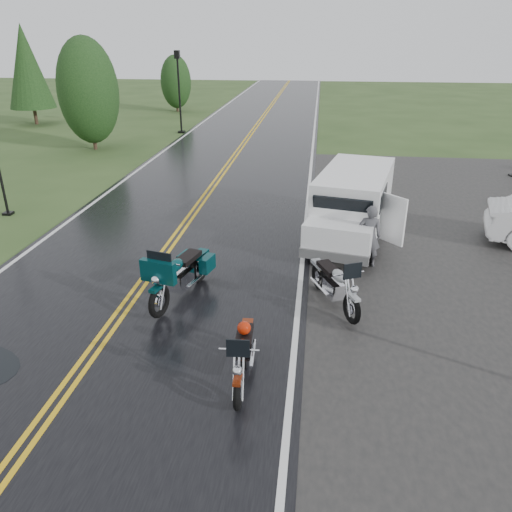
{
  "coord_description": "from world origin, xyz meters",
  "views": [
    {
      "loc": [
        4.05,
        -8.14,
        5.56
      ],
      "look_at": [
        2.8,
        2.0,
        1.0
      ],
      "focal_mm": 35.0,
      "sensor_mm": 36.0,
      "label": 1
    }
  ],
  "objects_px": {
    "motorcycle_red": "(238,379)",
    "motorcycle_silver": "(353,298)",
    "person_at_van": "(369,237)",
    "lamp_post_far_left": "(179,92)",
    "van_white": "(312,221)",
    "motorcycle_teal": "(158,289)"
  },
  "relations": [
    {
      "from": "motorcycle_red",
      "to": "motorcycle_silver",
      "type": "height_order",
      "value": "motorcycle_silver"
    },
    {
      "from": "person_at_van",
      "to": "lamp_post_far_left",
      "type": "height_order",
      "value": "lamp_post_far_left"
    },
    {
      "from": "motorcycle_red",
      "to": "person_at_van",
      "type": "xyz_separation_m",
      "value": [
        2.48,
        5.8,
        0.22
      ]
    },
    {
      "from": "motorcycle_red",
      "to": "lamp_post_far_left",
      "type": "bearing_deg",
      "value": 104.33
    },
    {
      "from": "motorcycle_red",
      "to": "van_white",
      "type": "height_order",
      "value": "van_white"
    },
    {
      "from": "motorcycle_silver",
      "to": "lamp_post_far_left",
      "type": "xyz_separation_m",
      "value": [
        -9.19,
        21.12,
        1.73
      ]
    },
    {
      "from": "motorcycle_silver",
      "to": "person_at_van",
      "type": "xyz_separation_m",
      "value": [
        0.55,
        2.98,
        0.17
      ]
    },
    {
      "from": "motorcycle_red",
      "to": "motorcycle_teal",
      "type": "distance_m",
      "value": 3.31
    },
    {
      "from": "motorcycle_silver",
      "to": "van_white",
      "type": "relative_size",
      "value": 0.43
    },
    {
      "from": "motorcycle_silver",
      "to": "lamp_post_far_left",
      "type": "height_order",
      "value": "lamp_post_far_left"
    },
    {
      "from": "van_white",
      "to": "person_at_van",
      "type": "height_order",
      "value": "van_white"
    },
    {
      "from": "lamp_post_far_left",
      "to": "person_at_van",
      "type": "bearing_deg",
      "value": -61.77
    },
    {
      "from": "motorcycle_red",
      "to": "motorcycle_silver",
      "type": "distance_m",
      "value": 3.41
    },
    {
      "from": "motorcycle_red",
      "to": "van_white",
      "type": "xyz_separation_m",
      "value": [
        1.02,
        6.34,
        0.4
      ]
    },
    {
      "from": "motorcycle_teal",
      "to": "person_at_van",
      "type": "bearing_deg",
      "value": 49.77
    },
    {
      "from": "motorcycle_red",
      "to": "motorcycle_teal",
      "type": "relative_size",
      "value": 0.82
    },
    {
      "from": "van_white",
      "to": "motorcycle_red",
      "type": "bearing_deg",
      "value": -86.71
    },
    {
      "from": "motorcycle_teal",
      "to": "lamp_post_far_left",
      "type": "relative_size",
      "value": 0.52
    },
    {
      "from": "motorcycle_silver",
      "to": "van_white",
      "type": "distance_m",
      "value": 3.66
    },
    {
      "from": "van_white",
      "to": "lamp_post_far_left",
      "type": "height_order",
      "value": "lamp_post_far_left"
    },
    {
      "from": "person_at_van",
      "to": "lamp_post_far_left",
      "type": "distance_m",
      "value": 20.65
    },
    {
      "from": "motorcycle_red",
      "to": "person_at_van",
      "type": "distance_m",
      "value": 6.31
    }
  ]
}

